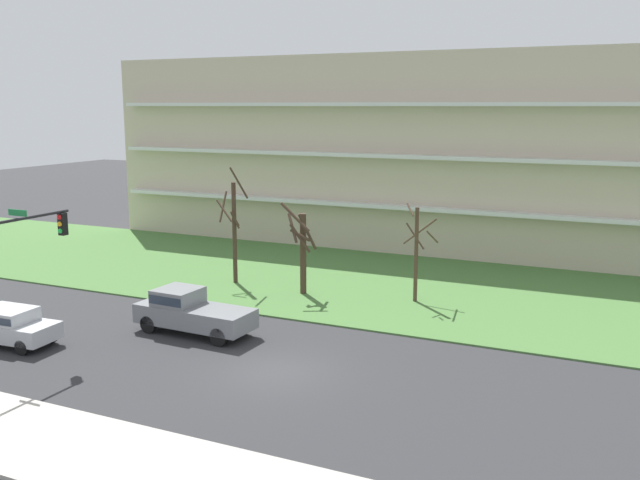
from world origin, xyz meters
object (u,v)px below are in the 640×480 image
(pickup_gray_near_left, at_px, (190,311))
(sedan_silver_center_left, at_px, (7,324))
(tree_left, at_px, (302,247))
(tree_far_left, at_px, (234,228))
(tree_center, at_px, (417,250))

(pickup_gray_near_left, distance_m, sedan_silver_center_left, 7.60)
(tree_left, xyz_separation_m, sedan_silver_center_left, (-7.82, -12.18, -1.74))
(tree_left, distance_m, pickup_gray_near_left, 8.02)
(tree_far_left, bearing_deg, sedan_silver_center_left, -104.46)
(tree_left, xyz_separation_m, pickup_gray_near_left, (-1.71, -7.67, -1.59))
(tree_far_left, xyz_separation_m, pickup_gray_near_left, (2.82, -8.24, -2.22))
(pickup_gray_near_left, bearing_deg, tree_left, -100.15)
(tree_far_left, relative_size, pickup_gray_near_left, 1.22)
(tree_left, bearing_deg, tree_center, 11.67)
(tree_center, height_order, sedan_silver_center_left, tree_center)
(tree_left, relative_size, pickup_gray_near_left, 0.92)
(tree_left, bearing_deg, tree_far_left, 172.84)
(tree_left, height_order, tree_center, tree_center)
(tree_center, xyz_separation_m, sedan_silver_center_left, (-13.72, -13.40, -1.86))
(tree_left, bearing_deg, pickup_gray_near_left, -102.56)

